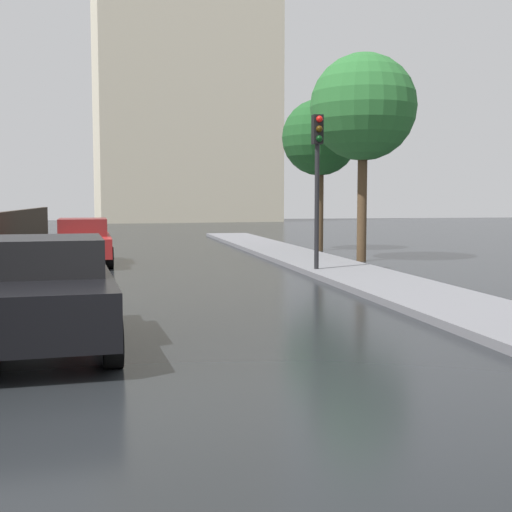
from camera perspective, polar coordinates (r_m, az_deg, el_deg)
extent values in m
plane|color=black|center=(6.67, -3.95, -12.44)|extent=(120.00, 120.00, 0.00)
cube|color=maroon|center=(21.14, -14.33, 0.89)|extent=(1.75, 4.19, 0.56)
cube|color=maroon|center=(21.44, -14.35, 2.39)|extent=(1.48, 2.04, 0.52)
cylinder|color=black|center=(19.80, -12.21, -0.13)|extent=(0.24, 0.63, 0.62)
cylinder|color=black|center=(19.82, -16.50, -0.22)|extent=(0.24, 0.63, 0.62)
cylinder|color=black|center=(22.53, -12.40, 0.45)|extent=(0.24, 0.63, 0.62)
cylinder|color=black|center=(22.54, -16.17, 0.37)|extent=(0.24, 0.63, 0.62)
cube|color=black|center=(9.42, -17.35, -3.55)|extent=(1.99, 4.13, 0.66)
cube|color=black|center=(9.66, -17.37, 0.07)|extent=(1.64, 1.95, 0.49)
cylinder|color=black|center=(8.18, -11.94, -7.03)|extent=(0.26, 0.64, 0.63)
cylinder|color=black|center=(10.79, -12.82, -4.18)|extent=(0.26, 0.64, 0.63)
cylinder|color=black|center=(17.88, 5.13, 4.13)|extent=(0.12, 0.12, 3.26)
cube|color=black|center=(17.96, 5.18, 10.54)|extent=(0.26, 0.26, 0.75)
sphere|color=red|center=(17.83, 5.35, 11.39)|extent=(0.17, 0.17, 0.17)
sphere|color=#392405|center=(17.80, 5.35, 10.60)|extent=(0.17, 0.17, 0.17)
sphere|color=black|center=(17.78, 5.34, 9.79)|extent=(0.17, 0.17, 0.17)
cylinder|color=#4C3823|center=(21.82, 8.90, 4.39)|extent=(0.30, 0.30, 3.69)
sphere|color=#28662D|center=(22.01, 9.00, 12.26)|extent=(3.34, 3.34, 3.34)
cylinder|color=#4C3823|center=(26.17, 5.35, 4.08)|extent=(0.31, 0.31, 3.31)
sphere|color=#1E5123|center=(26.27, 5.39, 9.90)|extent=(2.89, 2.89, 2.89)
cube|color=beige|center=(62.01, -5.89, 18.63)|extent=(16.20, 8.44, 33.65)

